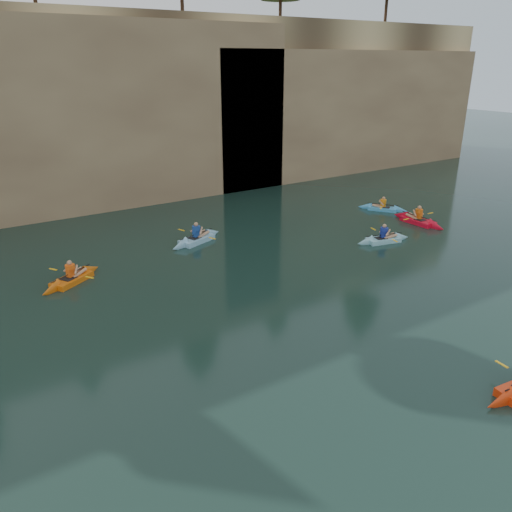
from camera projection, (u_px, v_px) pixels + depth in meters
ground at (319, 406)px, 13.53m from camera, size 160.00×160.00×0.00m
cliff at (49, 102)px, 34.80m from camera, size 70.00×16.00×12.00m
cliff_slab_center at (110, 114)px, 30.13m from camera, size 24.00×2.40×11.40m
cliff_slab_east at (355, 110)px, 40.47m from camera, size 26.00×2.40×9.84m
sea_cave_center at (17, 196)px, 28.11m from camera, size 3.50×1.00×3.20m
sea_cave_east at (231, 159)px, 34.91m from camera, size 5.00×1.00×4.50m
kayaker_orange at (72, 279)px, 21.00m from camera, size 3.13×2.35×1.23m
kayaker_ltblue_near at (383, 239)px, 25.62m from camera, size 3.14×2.34×1.20m
kayaker_red_far at (418, 221)px, 28.57m from camera, size 2.54×3.54×1.30m
kayaker_ltblue_mid at (197, 239)px, 25.64m from camera, size 3.51×2.44×1.32m
kayaker_blue_east at (383, 208)px, 31.03m from camera, size 2.34×2.88×1.09m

